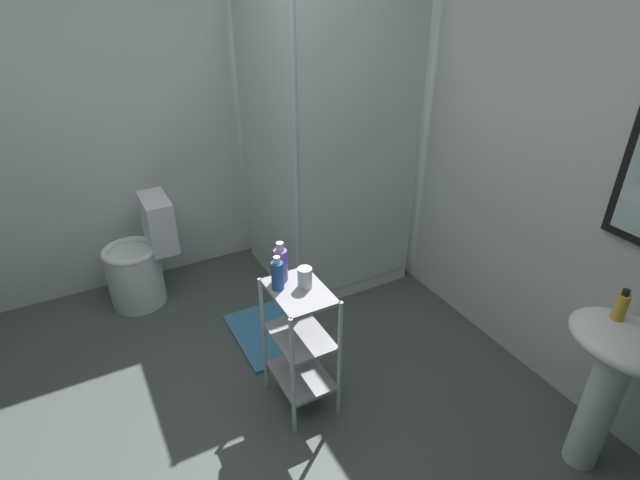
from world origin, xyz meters
The scene contains 12 objects.
ground_plane centered at (0.00, 0.00, -0.01)m, with size 4.20×4.20×0.02m, color #484F4B.
wall_back centered at (0.01, 1.85, 1.25)m, with size 4.20×0.14×2.50m.
wall_left centered at (-1.85, 0.00, 1.25)m, with size 0.10×4.20×2.50m, color silver.
shower_stall centered at (-1.18, 1.18, 0.46)m, with size 0.92×0.92×2.00m.
pedestal_sink centered at (0.86, 1.52, 0.58)m, with size 0.46×0.37×0.81m.
toilet centered at (-1.48, -0.06, 0.31)m, with size 0.37×0.49×0.76m.
storage_cart centered at (-0.11, 0.49, 0.44)m, with size 0.38×0.28×0.74m.
hand_soap_bottle centered at (0.79, 1.54, 0.87)m, with size 0.05×0.05×0.15m.
shampoo_bottle_blue centered at (-0.18, 0.41, 0.82)m, with size 0.06×0.06×0.18m.
conditioner_bottle_purple centered at (-0.24, 0.46, 0.83)m, with size 0.07×0.07×0.21m.
rinse_cup centered at (-0.13, 0.53, 0.79)m, with size 0.07×0.07×0.11m, color silver.
bath_mat centered at (-0.71, 0.54, 0.01)m, with size 0.60×0.40×0.02m, color teal.
Camera 1 is at (1.65, -0.34, 2.12)m, focal length 27.74 mm.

